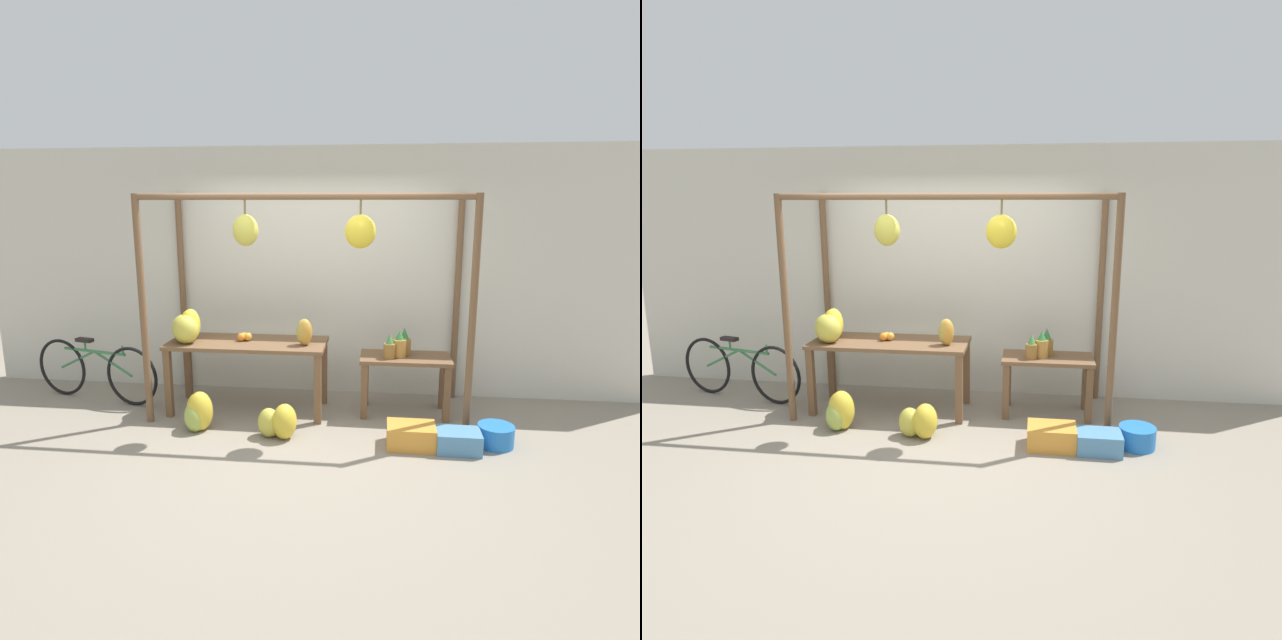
% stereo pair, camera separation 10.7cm
% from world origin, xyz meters
% --- Properties ---
extents(ground_plane, '(20.00, 20.00, 0.00)m').
position_xyz_m(ground_plane, '(0.00, 0.00, 0.00)').
color(ground_plane, gray).
extents(shop_wall_back, '(8.00, 0.08, 2.80)m').
position_xyz_m(shop_wall_back, '(0.00, 1.57, 1.40)').
color(shop_wall_back, beige).
rests_on(shop_wall_back, ground_plane).
extents(stall_awning, '(3.22, 1.23, 2.27)m').
position_xyz_m(stall_awning, '(0.04, 0.67, 1.59)').
color(stall_awning, brown).
rests_on(stall_awning, ground_plane).
extents(display_table_main, '(1.65, 0.67, 0.76)m').
position_xyz_m(display_table_main, '(-0.65, 0.85, 0.65)').
color(display_table_main, brown).
rests_on(display_table_main, ground_plane).
extents(display_table_side, '(0.93, 0.49, 0.63)m').
position_xyz_m(display_table_side, '(1.01, 0.94, 0.49)').
color(display_table_side, brown).
rests_on(display_table_side, ground_plane).
extents(banana_pile_on_table, '(0.41, 0.46, 0.33)m').
position_xyz_m(banana_pile_on_table, '(-1.27, 0.78, 0.91)').
color(banana_pile_on_table, yellow).
rests_on(banana_pile_on_table, display_table_main).
extents(orange_pile, '(0.15, 0.13, 0.09)m').
position_xyz_m(orange_pile, '(-0.69, 0.88, 0.80)').
color(orange_pile, orange).
rests_on(orange_pile, display_table_main).
extents(pineapple_cluster, '(0.29, 0.29, 0.29)m').
position_xyz_m(pineapple_cluster, '(0.93, 0.93, 0.74)').
color(pineapple_cluster, olive).
rests_on(pineapple_cluster, display_table_side).
extents(banana_pile_ground_left, '(0.35, 0.36, 0.40)m').
position_xyz_m(banana_pile_ground_left, '(-1.02, 0.26, 0.18)').
color(banana_pile_ground_left, gold).
rests_on(banana_pile_ground_left, ground_plane).
extents(banana_pile_ground_right, '(0.45, 0.33, 0.34)m').
position_xyz_m(banana_pile_ground_right, '(-0.20, 0.18, 0.16)').
color(banana_pile_ground_right, gold).
rests_on(banana_pile_ground_right, ground_plane).
extents(fruit_crate_white, '(0.44, 0.32, 0.21)m').
position_xyz_m(fruit_crate_white, '(1.04, 0.14, 0.11)').
color(fruit_crate_white, orange).
rests_on(fruit_crate_white, ground_plane).
extents(blue_bucket, '(0.33, 0.33, 0.20)m').
position_xyz_m(blue_bucket, '(1.82, 0.25, 0.10)').
color(blue_bucket, blue).
rests_on(blue_bucket, ground_plane).
extents(parked_bicycle, '(1.61, 0.41, 0.71)m').
position_xyz_m(parked_bicycle, '(-2.43, 0.94, 0.35)').
color(parked_bicycle, black).
rests_on(parked_bicycle, ground_plane).
extents(papaya_pile, '(0.21, 0.20, 0.27)m').
position_xyz_m(papaya_pile, '(-0.03, 0.77, 0.90)').
color(papaya_pile, gold).
rests_on(papaya_pile, display_table_main).
extents(fruit_crate_purple, '(0.39, 0.28, 0.19)m').
position_xyz_m(fruit_crate_purple, '(1.46, 0.10, 0.09)').
color(fruit_crate_purple, '#4C84B2').
rests_on(fruit_crate_purple, ground_plane).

